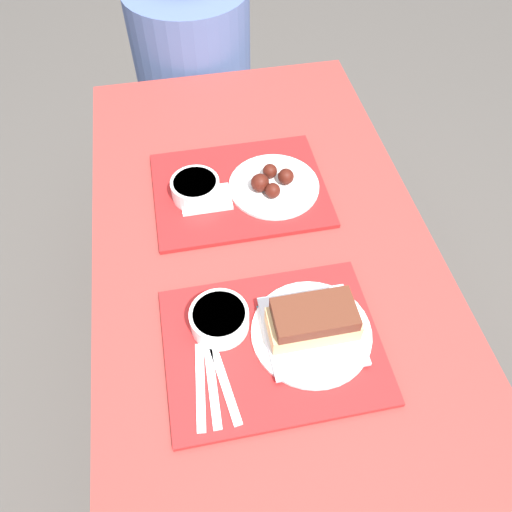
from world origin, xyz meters
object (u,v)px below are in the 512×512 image
object	(u,v)px
brisket_sandwich_plate	(313,325)
wings_plate_far	(273,184)
bowl_coleslaw_near	(219,318)
bowl_coleslaw_far	(195,188)
person_seated_across	(192,51)
tray_far	(240,189)
tray_near	(273,345)

from	to	relation	value
brisket_sandwich_plate	wings_plate_far	xyz separation A→B (m)	(0.01, 0.41, -0.02)
bowl_coleslaw_near	bowl_coleslaw_far	bearing A→B (deg)	90.58
wings_plate_far	person_seated_across	world-z (taller)	person_seated_across
tray_far	brisket_sandwich_plate	world-z (taller)	brisket_sandwich_plate
brisket_sandwich_plate	wings_plate_far	distance (m)	0.41
bowl_coleslaw_near	brisket_sandwich_plate	bearing A→B (deg)	-16.90
tray_far	brisket_sandwich_plate	xyz separation A→B (m)	(0.07, -0.42, 0.04)
brisket_sandwich_plate	person_seated_across	distance (m)	1.17
tray_far	person_seated_across	distance (m)	0.74
bowl_coleslaw_near	wings_plate_far	xyz separation A→B (m)	(0.18, 0.35, -0.01)
tray_far	brisket_sandwich_plate	distance (m)	0.43
brisket_sandwich_plate	person_seated_across	bearing A→B (deg)	95.41
tray_near	wings_plate_far	world-z (taller)	wings_plate_far
tray_near	bowl_coleslaw_near	bearing A→B (deg)	147.16
bowl_coleslaw_far	person_seated_across	bearing A→B (deg)	84.86
brisket_sandwich_plate	person_seated_across	world-z (taller)	person_seated_across
bowl_coleslaw_near	tray_far	bearing A→B (deg)	74.39
tray_near	tray_far	xyz separation A→B (m)	(0.01, 0.43, 0.00)
tray_far	bowl_coleslaw_near	distance (m)	0.39
tray_far	person_seated_across	size ratio (longest dim) A/B	0.63
person_seated_across	bowl_coleslaw_near	bearing A→B (deg)	-93.26
tray_near	tray_far	size ratio (longest dim) A/B	1.00
bowl_coleslaw_far	person_seated_across	size ratio (longest dim) A/B	0.18
tray_near	brisket_sandwich_plate	bearing A→B (deg)	5.93
tray_far	bowl_coleslaw_far	distance (m)	0.11
tray_near	wings_plate_far	xyz separation A→B (m)	(0.09, 0.42, 0.02)
bowl_coleslaw_far	wings_plate_far	bearing A→B (deg)	-3.13
tray_near	brisket_sandwich_plate	size ratio (longest dim) A/B	1.76
tray_near	wings_plate_far	bearing A→B (deg)	77.92
bowl_coleslaw_near	bowl_coleslaw_far	size ratio (longest dim) A/B	1.00
bowl_coleslaw_near	brisket_sandwich_plate	xyz separation A→B (m)	(0.17, -0.05, 0.01)
tray_far	tray_near	bearing A→B (deg)	-91.27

